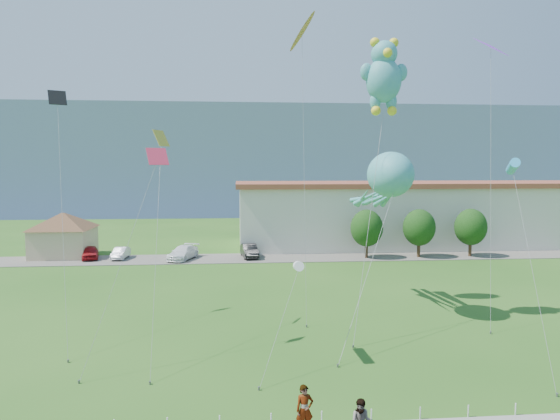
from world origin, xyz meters
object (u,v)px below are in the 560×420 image
object	(u,v)px
pedestrian_left	(305,410)
parked_car_black	(249,251)
octopus_kite	(386,183)
pavilion	(63,230)
parked_car_white	(183,253)
parked_car_red	(90,252)
teddy_bear_kite	(384,75)
parked_car_silver	(121,253)
warehouse	(465,212)

from	to	relation	value
pedestrian_left	parked_car_black	size ratio (longest dim) A/B	0.41
parked_car_black	octopus_kite	world-z (taller)	octopus_kite
parked_car_black	pedestrian_left	bearing A→B (deg)	-95.45
pavilion	parked_car_white	world-z (taller)	pavilion
parked_car_red	octopus_kite	bearing A→B (deg)	-54.85
parked_car_black	octopus_kite	size ratio (longest dim) A/B	0.32
parked_car_red	teddy_bear_kite	size ratio (longest dim) A/B	0.23
parked_car_silver	warehouse	bearing A→B (deg)	13.76
octopus_kite	warehouse	bearing A→B (deg)	56.79
parked_car_red	pavilion	bearing A→B (deg)	135.25
warehouse	octopus_kite	distance (m)	37.22
parked_car_silver	parked_car_black	size ratio (longest dim) A/B	0.83
parked_car_red	parked_car_silver	world-z (taller)	parked_car_red
parked_car_white	octopus_kite	distance (m)	28.16
parked_car_black	teddy_bear_kite	distance (m)	29.09
parked_car_white	warehouse	bearing A→B (deg)	33.09
pavilion	teddy_bear_kite	bearing A→B (deg)	-41.76
parked_car_white	octopus_kite	xyz separation A→B (m)	(16.08, -21.59, 8.23)
pedestrian_left	octopus_kite	world-z (taller)	octopus_kite
pedestrian_left	parked_car_black	xyz separation A→B (m)	(-1.20, 37.54, -0.23)
octopus_kite	teddy_bear_kite	size ratio (longest dim) A/B	0.76
parked_car_black	teddy_bear_kite	size ratio (longest dim) A/B	0.25
pavilion	teddy_bear_kite	xyz separation A→B (m)	(29.17, -26.05, 13.00)
warehouse	pedestrian_left	bearing A→B (deg)	-121.05
warehouse	pedestrian_left	world-z (taller)	warehouse
parked_car_silver	pavilion	bearing A→B (deg)	164.55
warehouse	parked_car_black	bearing A→B (deg)	-163.41
warehouse	pavilion	bearing A→B (deg)	-173.16
teddy_bear_kite	pedestrian_left	bearing A→B (deg)	-116.25
warehouse	teddy_bear_kite	world-z (taller)	teddy_bear_kite
parked_car_white	pavilion	bearing A→B (deg)	-174.72
parked_car_white	octopus_kite	world-z (taller)	octopus_kite
parked_car_black	octopus_kite	distance (m)	25.29
teddy_bear_kite	parked_car_red	bearing A→B (deg)	136.99
warehouse	octopus_kite	world-z (taller)	octopus_kite
pedestrian_left	warehouse	bearing A→B (deg)	49.78
parked_car_white	octopus_kite	bearing A→B (deg)	-34.57
pavilion	warehouse	bearing A→B (deg)	6.84
warehouse	parked_car_silver	xyz separation A→B (m)	(-43.21, -8.26, -3.45)
pavilion	parked_car_silver	distance (m)	7.53
parked_car_black	octopus_kite	bearing A→B (deg)	-75.70
pedestrian_left	teddy_bear_kite	world-z (taller)	teddy_bear_kite
parked_car_silver	parked_car_black	distance (m)	14.21
parked_car_white	parked_car_black	world-z (taller)	parked_car_black
warehouse	octopus_kite	size ratio (longest dim) A/B	4.35
parked_car_red	parked_car_white	world-z (taller)	parked_car_white
pedestrian_left	parked_car_white	size ratio (longest dim) A/B	0.37
parked_car_white	parked_car_black	size ratio (longest dim) A/B	1.13
octopus_kite	parked_car_white	bearing A→B (deg)	126.68
pedestrian_left	teddy_bear_kite	xyz separation A→B (m)	(6.97, 14.13, 15.00)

